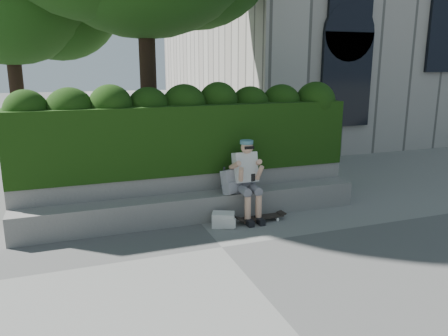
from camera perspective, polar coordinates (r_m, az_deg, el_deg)
name	(u,v)px	position (r m, az deg, el deg)	size (l,w,h in m)	color
ground	(222,247)	(6.57, -0.30, -10.30)	(80.00, 80.00, 0.00)	slate
bench_ledge	(197,207)	(7.60, -3.49, -5.15)	(6.00, 0.45, 0.45)	gray
planter_wall	(190,192)	(7.99, -4.48, -3.10)	(6.00, 0.50, 0.75)	gray
hedge	(186,137)	(7.98, -5.05, 4.06)	(6.00, 1.00, 1.20)	black
person	(246,176)	(7.56, 2.95, -1.08)	(0.40, 0.76, 1.38)	slate
skateboard	(261,218)	(7.58, 4.83, -6.46)	(0.81, 0.22, 0.08)	black
backpack_plaid	(230,182)	(7.56, 0.82, -1.80)	(0.28, 0.15, 0.42)	silver
backpack_ground	(223,220)	(7.32, -0.10, -6.76)	(0.37, 0.26, 0.24)	silver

